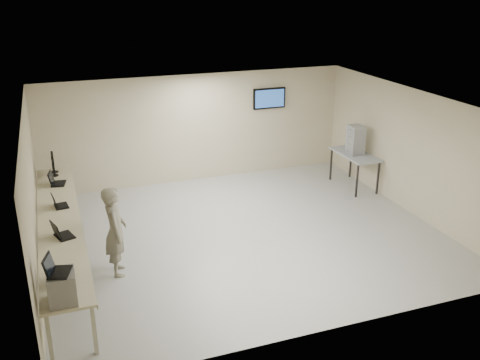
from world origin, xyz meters
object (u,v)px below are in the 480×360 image
object	(u,v)px
workbench	(60,224)
side_table	(355,156)
equipment_box	(62,287)
soldier	(115,231)

from	to	relation	value
workbench	side_table	bearing A→B (deg)	12.54
workbench	equipment_box	world-z (taller)	equipment_box
side_table	workbench	bearing A→B (deg)	-167.46
workbench	equipment_box	distance (m)	2.77
workbench	soldier	size ratio (longest dim) A/B	3.58
workbench	equipment_box	xyz separation A→B (m)	(-0.06, -2.75, 0.29)
equipment_box	soldier	size ratio (longest dim) A/B	0.26
workbench	side_table	size ratio (longest dim) A/B	4.03
workbench	soldier	distance (m)	1.13
equipment_box	side_table	xyz separation A→B (m)	(7.25, 4.35, -0.30)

